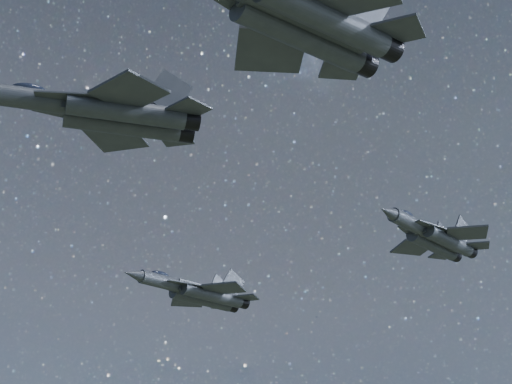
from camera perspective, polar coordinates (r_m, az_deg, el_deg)
name	(u,v)px	position (r m, az deg, el deg)	size (l,w,h in m)	color
jet_lead	(105,112)	(61.32, -10.02, 5.27)	(17.52, 12.13, 4.40)	#2D3138
jet_left	(197,292)	(87.68, -3.93, -6.68)	(15.45, 10.47, 3.89)	#2D3138
jet_right	(292,13)	(52.26, 2.41, 11.84)	(20.17, 13.88, 5.06)	#2D3138
jet_slot	(434,237)	(86.33, 11.76, -2.95)	(15.73, 10.40, 4.02)	#2D3138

